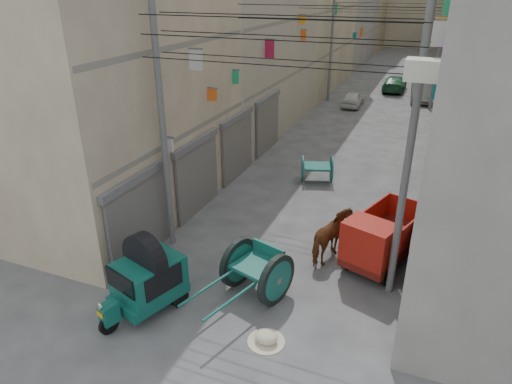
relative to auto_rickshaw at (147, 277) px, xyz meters
The scene contains 15 objects.
building_row_left 32.32m from the auto_rickshaw, 100.24° to the left, with size 8.00×62.00×14.00m.
shutters_left 7.78m from the auto_rickshaw, 101.79° to the left, with size 0.18×14.40×2.88m.
signboards 19.18m from the auto_rickshaw, 83.00° to the left, with size 8.22×40.52×5.67m.
ac_units 10.04m from the auto_rickshaw, 39.32° to the left, with size 0.70×6.55×3.35m.
utility_poles 14.72m from the auto_rickshaw, 80.70° to the left, with size 7.40×22.20×8.00m.
overhead_cables 13.18m from the auto_rickshaw, 78.67° to the left, with size 7.40×22.52×1.12m.
auto_rickshaw is the anchor object (origin of this frame).
tonga_cart 2.99m from the auto_rickshaw, 35.30° to the left, with size 2.15×3.48×1.47m.
mini_truck 6.94m from the auto_rickshaw, 38.81° to the left, with size 2.40×3.52×1.82m.
second_cart 10.35m from the auto_rickshaw, 79.36° to the left, with size 1.64×1.54×1.18m.
feed_sack 3.50m from the auto_rickshaw, ahead, with size 0.58×0.47×0.29m, color beige.
horse 5.82m from the auto_rickshaw, 46.66° to the left, with size 0.83×1.83×1.55m, color maroon.
distant_car_white 24.21m from the auto_rickshaw, 88.14° to the left, with size 1.25×3.10×1.06m, color silver.
distant_car_grey 28.18m from the auto_rickshaw, 79.51° to the left, with size 1.38×3.96×1.30m, color #5B605E.
distant_car_green 30.68m from the auto_rickshaw, 84.52° to the left, with size 1.68×4.14×1.20m, color #1F5C37.
Camera 1 is at (4.06, -5.39, 8.09)m, focal length 32.00 mm.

